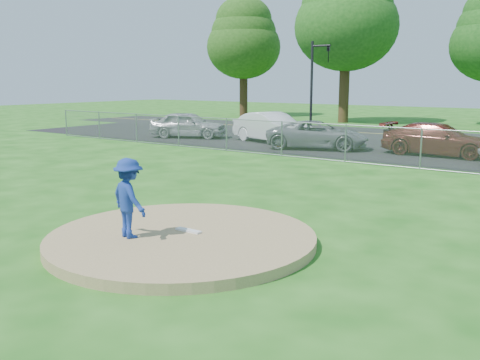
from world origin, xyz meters
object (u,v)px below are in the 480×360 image
Objects in this scene: pitcher at (129,198)px; tree_far_left at (244,38)px; traffic_cone at (279,141)px; tree_left at (347,13)px; traffic_signal_left at (315,78)px; parked_car_gray at (317,135)px; parked_car_silver at (188,125)px; parked_car_white at (272,127)px; parked_car_darkred at (438,139)px.

tree_far_left is at bearing -43.59° from pitcher.
tree_left is at bearing 104.79° from traffic_cone.
traffic_signal_left is 8.29m from parked_car_gray.
parked_car_silver is (-4.56, -6.62, -2.61)m from traffic_signal_left.
pitcher is (8.09, -22.77, -2.38)m from traffic_signal_left.
pitcher is 0.33× the size of parked_car_white.
parked_car_white is at bearing -52.07° from pitcher.
parked_car_white is at bearing -104.72° from parked_car_silver.
tree_far_left is 2.23× the size of parked_car_gray.
traffic_cone is 0.16× the size of parked_car_silver.
traffic_signal_left is 24.28m from pitcher.
parked_car_silver is 5.26m from parked_car_white.
parked_car_white is (5.21, 0.74, 0.05)m from parked_car_silver.
pitcher is 18.45m from parked_car_white.
parked_car_darkred is (11.46, -14.86, -7.53)m from tree_left.
parked_car_gray is at bearing 25.81° from traffic_cone.
pitcher reaches higher than parked_car_gray.
tree_far_left is 2.46× the size of parked_car_silver.
parked_car_gray is (3.84, -6.84, -2.68)m from traffic_signal_left.
tree_left is 16.89m from parked_car_white.
parked_car_white reaches higher than parked_car_silver.
parked_car_gray is at bearing -90.24° from parked_car_white.
parked_car_darkred is (7.07, 1.79, 0.35)m from traffic_cone.
parked_car_white is at bearing -50.57° from tree_far_left.
pitcher is at bearing -139.71° from parked_car_white.
traffic_signal_left is 7.89× the size of traffic_cone.
traffic_signal_left reaches higher than traffic_cone.
tree_far_left reaches higher than traffic_cone.
parked_car_gray is (8.40, -0.22, -0.08)m from parked_car_silver.
traffic_cone is 6.82m from parked_car_silver.
traffic_cone is 7.30m from parked_car_darkred.
parked_car_gray is at bearing -60.91° from pitcher.
traffic_cone is at bearing -75.21° from tree_left.
tree_far_left is 6.83× the size of pitcher.
tree_left is 2.59× the size of parked_car_darkred.
parked_car_silver reaches higher than traffic_cone.
pitcher is at bearing 175.33° from parked_car_darkred.
parked_car_darkred is at bearing -99.41° from parked_car_gray.
tree_far_left reaches higher than parked_car_white.
pitcher is (10.33, -31.77, -7.26)m from tree_left.
parked_car_white is at bearing -83.73° from traffic_signal_left.
parked_car_white reaches higher than parked_car_darkred.
traffic_signal_left is 8.50m from traffic_cone.
tree_far_left is 1.92× the size of traffic_signal_left.
tree_far_left reaches higher than parked_car_gray.
tree_left is 10.48m from traffic_signal_left.
tree_far_left is 2.24× the size of parked_car_white.
parked_car_silver is (-2.33, -15.62, -7.49)m from tree_left.
parked_car_gray is 0.99× the size of parked_car_darkred.
parked_car_gray reaches higher than traffic_cone.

